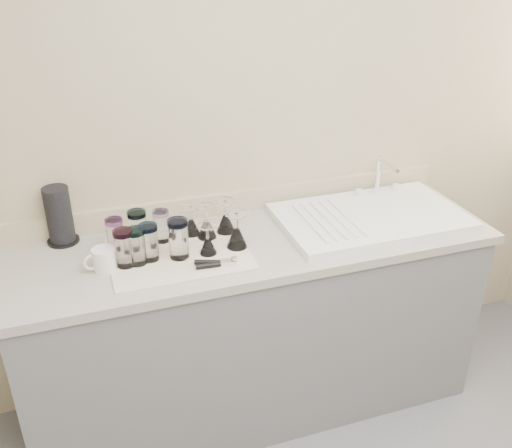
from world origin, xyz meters
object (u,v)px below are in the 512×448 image
object	(u,v)px
can_opener	(216,263)
goblet_extra	(191,225)
goblet_back_left	(207,227)
goblet_front_right	(237,235)
tumbler_teal	(115,235)
tumbler_cyan	(138,228)
tumbler_magenta	(124,248)
goblet_front_left	(208,244)
tumbler_purple	(161,226)
goblet_back_right	(226,221)
tumbler_extra	(137,246)
paper_towel_roll	(59,216)
white_mug	(104,260)
tumbler_blue	(149,242)
sink_unit	(370,216)
tumbler_lavender	(178,239)

from	to	relation	value
can_opener	goblet_extra	bearing A→B (deg)	95.98
goblet_back_left	goblet_front_right	bearing A→B (deg)	-50.92
tumbler_teal	can_opener	size ratio (longest dim) A/B	0.86
tumbler_cyan	goblet_extra	size ratio (longest dim) A/B	1.17
tumbler_magenta	goblet_back_left	distance (m)	0.37
goblet_front_left	can_opener	distance (m)	0.11
tumbler_purple	goblet_back_right	distance (m)	0.27
tumbler_extra	goblet_back_right	world-z (taller)	tumbler_extra
tumbler_cyan	goblet_front_left	size ratio (longest dim) A/B	1.21
goblet_front_right	paper_towel_roll	world-z (taller)	paper_towel_roll
tumbler_extra	goblet_front_right	distance (m)	0.40
white_mug	goblet_extra	bearing A→B (deg)	23.62
tumbler_purple	tumbler_blue	xyz separation A→B (m)	(-0.07, -0.13, 0.01)
tumbler_teal	sink_unit	bearing A→B (deg)	-4.02
goblet_front_right	can_opener	distance (m)	0.17
sink_unit	goblet_extra	bearing A→B (deg)	171.57
tumbler_extra	paper_towel_roll	bearing A→B (deg)	133.31
goblet_back_left	tumbler_blue	bearing A→B (deg)	-157.84
can_opener	paper_towel_roll	distance (m)	0.69
tumbler_lavender	goblet_front_left	size ratio (longest dim) A/B	1.28
tumbler_lavender	can_opener	bearing A→B (deg)	-43.29
goblet_back_right	goblet_extra	size ratio (longest dim) A/B	1.12
goblet_back_left	white_mug	world-z (taller)	goblet_back_left
tumbler_lavender	white_mug	xyz separation A→B (m)	(-0.29, 0.01, -0.04)
tumbler_blue	tumbler_lavender	xyz separation A→B (m)	(0.11, -0.02, 0.01)
paper_towel_roll	tumbler_cyan	bearing A→B (deg)	-26.19
tumbler_cyan	sink_unit	bearing A→B (deg)	-5.10
tumbler_cyan	white_mug	xyz separation A→B (m)	(-0.15, -0.14, -0.04)
goblet_extra	sink_unit	bearing A→B (deg)	-8.43
tumbler_purple	paper_towel_roll	distance (m)	0.42
goblet_front_left	can_opener	world-z (taller)	goblet_front_left
tumbler_cyan	tumbler_lavender	size ratio (longest dim) A/B	0.94
tumbler_cyan	white_mug	bearing A→B (deg)	-137.76
tumbler_magenta	tumbler_lavender	size ratio (longest dim) A/B	0.93
tumbler_magenta	can_opener	world-z (taller)	tumbler_magenta
goblet_extra	paper_towel_roll	world-z (taller)	paper_towel_roll
goblet_back_right	can_opener	xyz separation A→B (m)	(-0.11, -0.26, -0.04)
tumbler_teal	tumbler_extra	xyz separation A→B (m)	(0.07, -0.13, 0.00)
goblet_front_right	goblet_extra	world-z (taller)	goblet_front_right
tumbler_extra	goblet_extra	world-z (taller)	tumbler_extra
goblet_back_left	goblet_extra	bearing A→B (deg)	138.68
goblet_back_left	goblet_extra	xyz separation A→B (m)	(-0.05, 0.05, -0.00)
tumbler_blue	tumbler_extra	bearing A→B (deg)	-163.36
goblet_back_left	paper_towel_roll	size ratio (longest dim) A/B	0.59
paper_towel_roll	can_opener	bearing A→B (deg)	-36.16
tumbler_magenta	goblet_back_left	world-z (taller)	tumbler_magenta
tumbler_teal	goblet_extra	xyz separation A→B (m)	(0.32, 0.04, -0.03)
goblet_front_left	goblet_extra	xyz separation A→B (m)	(-0.03, 0.18, 0.00)
sink_unit	tumbler_magenta	distance (m)	1.09
goblet_front_left	goblet_front_right	xyz separation A→B (m)	(0.13, 0.01, 0.01)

